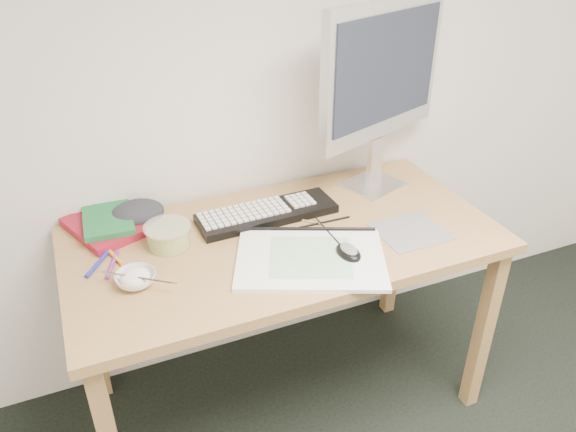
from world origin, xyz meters
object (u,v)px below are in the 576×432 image
Objects in this scene: desk at (284,256)px; keyboard at (267,213)px; sketchpad at (310,259)px; rice_bowl at (136,279)px; monitor at (382,76)px.

keyboard is at bearing 93.83° from desk.
sketchpad reaches higher than desk.
rice_bowl is (-0.49, -0.07, 0.10)m from desk.
sketchpad is at bearing -9.70° from rice_bowl.
monitor is at bearing 6.16° from keyboard.
monitor reaches higher than rice_bowl.
monitor reaches higher than keyboard.
sketchpad is 0.70m from monitor.
sketchpad is 0.67× the size of monitor.
rice_bowl reaches higher than keyboard.
desk is 3.11× the size of sketchpad.
desk is at bearing -87.87° from keyboard.
rice_bowl is (-0.94, -0.27, -0.40)m from monitor.
keyboard is (-0.03, 0.29, 0.01)m from sketchpad.
sketchpad is (0.02, -0.16, 0.09)m from desk.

